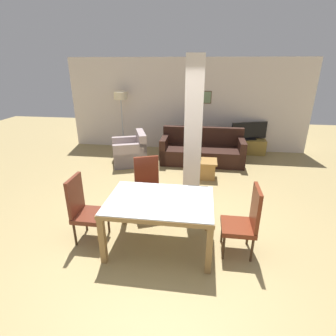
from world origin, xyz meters
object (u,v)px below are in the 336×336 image
Objects in this scene: armchair at (131,153)px; tv_stand at (247,146)px; bottle at (200,154)px; dining_chair_head_right at (245,220)px; coffee_table at (203,169)px; tv_screen at (249,131)px; dining_chair_far_left at (148,185)px; floor_lamp at (121,101)px; dining_chair_head_left at (84,208)px; dining_table at (160,209)px; sofa at (202,151)px.

armchair is 3.47m from tv_stand.
armchair is 1.94m from bottle.
dining_chair_head_right reaches higher than coffee_table.
dining_chair_far_left is at bearing 39.01° from tv_screen.
dining_chair_head_left is at bearing -80.24° from floor_lamp.
dining_chair_head_left reaches higher than dining_table.
dining_chair_far_left is (-1.56, 0.91, 0.00)m from dining_chair_head_right.
floor_lamp is (-3.81, -0.06, 1.28)m from tv_stand.
armchair is 1.10× the size of tv_stand.
dining_chair_far_left is 0.98× the size of tv_screen.
dining_chair_head_right is 0.47× the size of sofa.
dining_chair_far_left is at bearing -119.82° from coffee_table.
armchair is at bearing 37.72° from dining_chair_head_right.
dining_chair_head_left is 3.15m from coffee_table.
armchair is 1.07× the size of tv_screen.
sofa reaches higher than tv_stand.
bottle is at bearing -126.81° from armchair.
tv_stand reaches higher than coffee_table.
dining_chair_head_right is 0.98× the size of tv_screen.
coffee_table is 0.59× the size of tv_screen.
sofa is at bearing -19.15° from floor_lamp.
dining_chair_head_left is 1.20m from dining_chair_far_left.
dining_table is 1.34× the size of armchair.
tv_stand is 0.47m from tv_screen.
dining_chair_far_left is 1.98m from coffee_table.
bottle reaches higher than tv_stand.
sofa is at bearing 10.07° from dining_chair_head_right.
dining_chair_far_left is at bearing -177.93° from armchair.
tv_screen is at bearing 52.73° from bottle.
dining_chair_far_left is at bearing 112.31° from dining_table.
tv_screen is (0.00, 0.00, 0.47)m from tv_stand.
coffee_table is 0.36m from bottle.
armchair reaches higher than bottle.
bottle is 0.27× the size of tv_screen.
tv_stand is 4.02m from floor_lamp.
armchair is (-1.90, -0.36, -0.01)m from sofa.
tv_stand is (1.28, 1.96, -0.00)m from coffee_table.
bottle is (-0.10, 0.14, 0.31)m from coffee_table.
tv_screen is (1.38, 1.82, 0.15)m from bottle.
dining_table is 1.46× the size of dining_chair_head_right.
sofa is at bearing -145.66° from tv_stand.
tv_stand is at bearing 67.59° from dining_table.
dining_table is at bearing 90.00° from dining_chair_head_right.
armchair is at bearing -176.52° from dining_chair_head_left.
sofa is at bearing 93.04° from coffee_table.
tv_screen is (1.88, 4.56, 0.07)m from dining_table.
sofa is (1.70, 3.65, -0.23)m from dining_chair_head_left.
bottle is at bearing 87.01° from sofa.
sofa is at bearing 155.05° from dining_chair_head_left.
dining_chair_far_left reaches higher than bottle.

